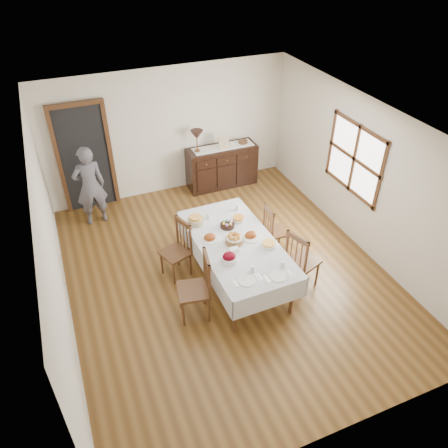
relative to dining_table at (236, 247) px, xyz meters
name	(u,v)px	position (x,y,z in m)	size (l,w,h in m)	color
ground	(226,273)	(-0.08, 0.20, -0.69)	(6.00, 6.00, 0.00)	brown
room_shell	(207,178)	(-0.23, 0.62, 0.95)	(5.02, 6.02, 2.65)	silver
dining_table	(236,247)	(0.00, 0.00, 0.00)	(1.21, 2.31, 0.79)	silver
chair_left_near	(197,287)	(-0.81, -0.46, -0.14)	(0.53, 0.53, 1.10)	#4F2F1A
chair_left_far	(178,249)	(-0.80, 0.52, -0.19)	(0.53, 0.53, 1.00)	#4F2F1A
chair_right_near	(301,260)	(0.88, -0.50, -0.15)	(0.57, 0.57, 1.07)	#4F2F1A
chair_right_far	(274,229)	(0.92, 0.44, -0.22)	(0.40, 0.40, 0.93)	#4F2F1A
sideboard	(222,166)	(0.95, 2.92, -0.24)	(1.49, 0.54, 0.89)	black
person	(89,184)	(-1.83, 2.55, 0.15)	(0.53, 0.34, 1.69)	#55535E
bread_basket	(234,239)	(-0.04, -0.01, 0.17)	(0.27, 0.27, 0.17)	brown
egg_basket	(227,225)	(0.03, 0.42, 0.13)	(0.23, 0.23, 0.11)	black
ham_platter_a	(210,238)	(-0.35, 0.22, 0.12)	(0.30, 0.30, 0.11)	white
ham_platter_b	(251,235)	(0.26, 0.03, 0.12)	(0.33, 0.33, 0.11)	white
beet_bowl	(229,258)	(-0.28, -0.38, 0.16)	(0.24, 0.24, 0.15)	white
carrot_bowl	(239,219)	(0.26, 0.49, 0.13)	(0.20, 0.20, 0.09)	white
pineapple_bowl	(196,220)	(-0.41, 0.69, 0.16)	(0.26, 0.26, 0.14)	tan
casserole_dish	(269,244)	(0.41, -0.28, 0.13)	(0.23, 0.23, 0.07)	white
butter_dish	(234,250)	(-0.13, -0.21, 0.13)	(0.14, 0.09, 0.07)	white
setting_left	(248,277)	(-0.17, -0.80, 0.11)	(0.42, 0.31, 0.10)	white
setting_right	(279,272)	(0.27, -0.88, 0.11)	(0.42, 0.31, 0.10)	white
glass_far_a	(209,216)	(-0.17, 0.75, 0.14)	(0.07, 0.07, 0.10)	white
glass_far_b	(238,207)	(0.38, 0.81, 0.14)	(0.07, 0.07, 0.10)	white
runner	(223,147)	(0.98, 2.92, 0.21)	(1.30, 0.35, 0.01)	white
table_lamp	(197,135)	(0.41, 2.94, 0.56)	(0.26, 0.26, 0.46)	brown
picture_frame	(224,143)	(0.96, 2.84, 0.34)	(0.22, 0.08, 0.28)	tan
deco_bowl	(243,142)	(1.44, 2.93, 0.23)	(0.20, 0.20, 0.06)	#4F2F1A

